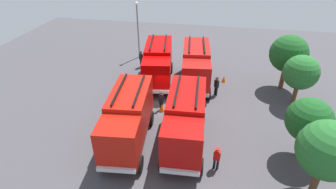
{
  "coord_description": "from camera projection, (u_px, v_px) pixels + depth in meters",
  "views": [
    {
      "loc": [
        18.99,
        3.57,
        13.05
      ],
      "look_at": [
        0.0,
        0.0,
        1.4
      ],
      "focal_mm": 28.84,
      "sensor_mm": 36.0,
      "label": 1
    }
  ],
  "objects": [
    {
      "name": "lamppost",
      "position": [
        138.0,
        26.0,
        30.92
      ],
      "size": [
        0.36,
        0.36,
        6.53
      ],
      "color": "slate",
      "rests_on": "ground"
    },
    {
      "name": "firefighter_0",
      "position": [
        141.0,
        58.0,
        29.92
      ],
      "size": [
        0.44,
        0.48,
        1.83
      ],
      "rotation": [
        0.0,
        0.0,
        2.52
      ],
      "color": "black",
      "rests_on": "ground"
    },
    {
      "name": "traffic_cone_0",
      "position": [
        224.0,
        79.0,
        27.26
      ],
      "size": [
        0.45,
        0.45,
        0.64
      ],
      "primitive_type": "cone",
      "color": "#F2600C",
      "rests_on": "ground"
    },
    {
      "name": "tree_1",
      "position": [
        301.0,
        72.0,
        22.43
      ],
      "size": [
        2.92,
        2.92,
        4.52
      ],
      "color": "brown",
      "rests_on": "ground"
    },
    {
      "name": "firefighter_4",
      "position": [
        217.0,
        158.0,
        16.89
      ],
      "size": [
        0.31,
        0.46,
        1.68
      ],
      "rotation": [
        0.0,
        0.0,
        6.1
      ],
      "color": "black",
      "rests_on": "ground"
    },
    {
      "name": "fire_truck_2",
      "position": [
        196.0,
        65.0,
        25.87
      ],
      "size": [
        7.41,
        3.34,
        3.88
      ],
      "rotation": [
        0.0,
        0.0,
        0.1
      ],
      "color": "#AA1410",
      "rests_on": "ground"
    },
    {
      "name": "traffic_cone_1",
      "position": [
        162.0,
        108.0,
        22.76
      ],
      "size": [
        0.48,
        0.48,
        0.69
      ],
      "primitive_type": "cone",
      "color": "#F2600C",
      "rests_on": "ground"
    },
    {
      "name": "firefighter_2",
      "position": [
        161.0,
        100.0,
        22.69
      ],
      "size": [
        0.48,
        0.41,
        1.67
      ],
      "rotation": [
        0.0,
        0.0,
        4.22
      ],
      "color": "black",
      "rests_on": "ground"
    },
    {
      "name": "fire_truck_3",
      "position": [
        185.0,
        119.0,
        18.33
      ],
      "size": [
        7.31,
        3.05,
        3.88
      ],
      "rotation": [
        0.0,
        0.0,
        0.05
      ],
      "color": "#A80B08",
      "rests_on": "ground"
    },
    {
      "name": "tree_2",
      "position": [
        309.0,
        120.0,
        16.8
      ],
      "size": [
        2.87,
        2.87,
        4.46
      ],
      "color": "brown",
      "rests_on": "ground"
    },
    {
      "name": "firefighter_1",
      "position": [
        216.0,
        85.0,
        24.65
      ],
      "size": [
        0.47,
        0.46,
        1.82
      ],
      "rotation": [
        0.0,
        0.0,
        5.44
      ],
      "color": "black",
      "rests_on": "ground"
    },
    {
      "name": "tree_3",
      "position": [
        328.0,
        150.0,
        13.98
      ],
      "size": [
        3.21,
        3.21,
        4.97
      ],
      "color": "brown",
      "rests_on": "ground"
    },
    {
      "name": "fire_truck_0",
      "position": [
        158.0,
        62.0,
        26.37
      ],
      "size": [
        7.48,
        3.62,
        3.88
      ],
      "rotation": [
        0.0,
        0.0,
        0.15
      ],
      "color": "#BC0302",
      "rests_on": "ground"
    },
    {
      "name": "ground_plane",
      "position": [
        168.0,
        108.0,
        23.29
      ],
      "size": [
        49.64,
        49.64,
        0.0
      ],
      "primitive_type": "plane",
      "color": "#423F44"
    },
    {
      "name": "fire_truck_1",
      "position": [
        128.0,
        117.0,
        18.49
      ],
      "size": [
        7.4,
        3.31,
        3.88
      ],
      "rotation": [
        0.0,
        0.0,
        0.1
      ],
      "color": "#AD150B",
      "rests_on": "ground"
    },
    {
      "name": "tree_0",
      "position": [
        289.0,
        54.0,
        24.51
      ],
      "size": [
        3.42,
        3.42,
        5.3
      ],
      "color": "brown",
      "rests_on": "ground"
    }
  ]
}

